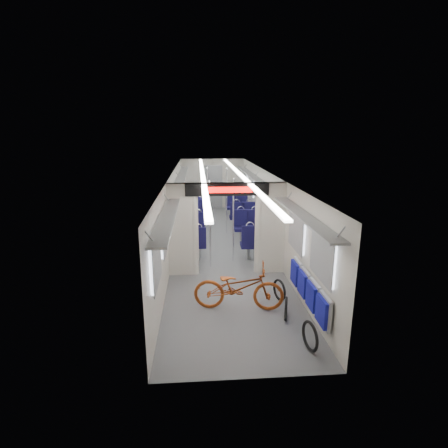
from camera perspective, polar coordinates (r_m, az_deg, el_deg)
name	(u,v)px	position (r m, az deg, el deg)	size (l,w,h in m)	color
carriage	(222,202)	(10.23, -0.35, 3.66)	(12.00, 12.02, 2.31)	#515456
bicycle	(239,287)	(7.08, 2.41, -10.26)	(0.63, 1.80, 0.95)	#9B4216
flip_bench	(308,290)	(6.91, 13.58, -10.38)	(0.12, 2.14, 0.55)	gray
bike_hoop_a	(310,338)	(6.13, 13.84, -17.56)	(0.51, 0.51, 0.05)	black
bike_hoop_b	(286,310)	(6.91, 10.08, -13.63)	(0.46, 0.46, 0.05)	black
bike_hoop_c	(279,291)	(7.61, 9.02, -10.76)	(0.47, 0.47, 0.05)	black
seat_bay_near_left	(191,233)	(10.55, -5.45, -1.51)	(0.88, 1.95, 1.06)	#0E0C35
seat_bay_near_right	(252,231)	(10.64, 4.66, -1.21)	(0.93, 2.15, 1.12)	#0E0C35
seat_bay_far_left	(192,206)	(14.29, -5.20, 2.98)	(0.96, 2.30, 1.17)	#0E0C35
seat_bay_far_right	(239,208)	(13.84, 2.54, 2.57)	(0.93, 2.16, 1.13)	#0E0C35
stanchion_near_left	(210,225)	(9.03, -2.27, -0.14)	(0.04, 0.04, 2.30)	silver
stanchion_near_right	(233,221)	(9.45, 1.52, 0.54)	(0.04, 0.04, 2.30)	silver
stanchion_far_left	(208,200)	(12.47, -2.67, 4.00)	(0.04, 0.04, 2.30)	silver
stanchion_far_right	(227,201)	(12.18, 0.43, 3.76)	(0.04, 0.04, 2.30)	silver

